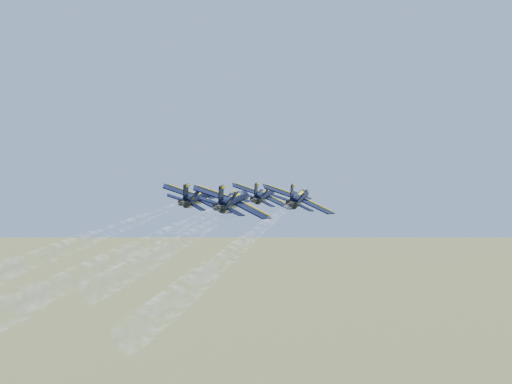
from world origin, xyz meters
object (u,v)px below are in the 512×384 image
at_px(jet_lead, 264,195).
at_px(jet_right, 299,198).
at_px(jet_left, 199,198).
at_px(jet_slot, 234,201).

height_order(jet_lead, jet_right, same).
xyz_separation_m(jet_lead, jet_left, (-6.56, -15.43, 0.00)).
xyz_separation_m(jet_left, jet_right, (17.62, 5.72, 0.00)).
distance_m(jet_lead, jet_left, 16.76).
height_order(jet_lead, jet_slot, same).
bearing_deg(jet_lead, jet_left, -125.19).
bearing_deg(jet_slot, jet_lead, 89.38).
bearing_deg(jet_left, jet_lead, 54.81).
distance_m(jet_left, jet_slot, 14.38).
distance_m(jet_lead, jet_right, 14.72).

